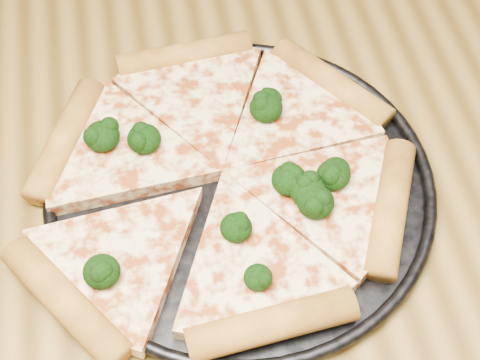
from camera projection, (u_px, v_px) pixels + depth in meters
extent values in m
cube|color=olive|center=(147.00, 188.00, 0.68)|extent=(1.20, 0.90, 0.04)
cube|color=brown|center=(449.00, 82.00, 1.26)|extent=(0.06, 0.06, 0.71)
cylinder|color=black|center=(240.00, 188.00, 0.65)|extent=(0.34, 0.34, 0.01)
torus|color=black|center=(240.00, 184.00, 0.64)|extent=(0.35, 0.35, 0.01)
cylinder|color=gold|center=(331.00, 83.00, 0.70)|extent=(0.10, 0.13, 0.03)
cylinder|color=gold|center=(185.00, 56.00, 0.72)|extent=(0.14, 0.04, 0.03)
cylinder|color=gold|center=(65.00, 139.00, 0.66)|extent=(0.08, 0.14, 0.03)
cylinder|color=gold|center=(65.00, 301.00, 0.57)|extent=(0.10, 0.13, 0.03)
cylinder|color=gold|center=(272.00, 324.00, 0.56)|extent=(0.14, 0.04, 0.03)
cylinder|color=gold|center=(391.00, 208.00, 0.62)|extent=(0.08, 0.14, 0.03)
ellipsoid|color=black|center=(308.00, 190.00, 0.62)|extent=(0.03, 0.03, 0.02)
ellipsoid|color=black|center=(102.00, 272.00, 0.57)|extent=(0.03, 0.03, 0.02)
ellipsoid|color=black|center=(144.00, 139.00, 0.65)|extent=(0.03, 0.03, 0.02)
ellipsoid|color=black|center=(266.00, 108.00, 0.67)|extent=(0.03, 0.03, 0.02)
ellipsoid|color=black|center=(102.00, 136.00, 0.65)|extent=(0.03, 0.03, 0.02)
ellipsoid|color=black|center=(258.00, 277.00, 0.57)|extent=(0.02, 0.02, 0.02)
ellipsoid|color=black|center=(336.00, 170.00, 0.63)|extent=(0.03, 0.03, 0.02)
ellipsoid|color=black|center=(316.00, 202.00, 0.61)|extent=(0.03, 0.03, 0.02)
ellipsoid|color=black|center=(333.00, 175.00, 0.63)|extent=(0.03, 0.03, 0.02)
ellipsoid|color=black|center=(289.00, 180.00, 0.62)|extent=(0.03, 0.03, 0.02)
ellipsoid|color=black|center=(269.00, 99.00, 0.68)|extent=(0.02, 0.02, 0.02)
ellipsoid|color=black|center=(236.00, 227.00, 0.60)|extent=(0.03, 0.03, 0.02)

